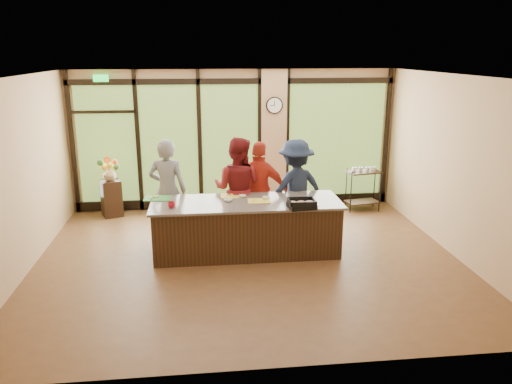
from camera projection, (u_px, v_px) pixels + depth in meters
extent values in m
plane|color=brown|center=(248.00, 259.00, 8.36)|extent=(7.00, 7.00, 0.00)
plane|color=silver|center=(247.00, 76.00, 7.54)|extent=(7.00, 7.00, 0.00)
plane|color=tan|center=(234.00, 140.00, 10.82)|extent=(7.00, 0.00, 7.00)
plane|color=tan|center=(19.00, 178.00, 7.57)|extent=(0.00, 6.00, 6.00)
plane|color=tan|center=(456.00, 167.00, 8.33)|extent=(0.00, 6.00, 6.00)
cube|color=tan|center=(274.00, 140.00, 10.85)|extent=(0.55, 0.12, 3.00)
cube|color=black|center=(234.00, 81.00, 10.43)|extent=(6.90, 0.08, 0.12)
cube|color=black|center=(235.00, 201.00, 11.15)|extent=(6.90, 0.08, 0.20)
cube|color=#19D83F|center=(101.00, 78.00, 10.07)|extent=(0.30, 0.04, 0.14)
cube|color=#3B5A1F|center=(107.00, 145.00, 10.51)|extent=(1.20, 0.02, 2.50)
cube|color=#3B5A1F|center=(169.00, 144.00, 10.65)|extent=(1.20, 0.02, 2.50)
cube|color=#3B5A1F|center=(230.00, 143.00, 10.79)|extent=(1.20, 0.02, 2.50)
cube|color=#3B5A1F|center=(336.00, 140.00, 11.04)|extent=(2.10, 0.02, 2.50)
cube|color=black|center=(72.00, 144.00, 10.40)|extent=(0.08, 0.08, 3.00)
cube|color=black|center=(138.00, 142.00, 10.55)|extent=(0.08, 0.08, 3.00)
cube|color=black|center=(200.00, 141.00, 10.69)|extent=(0.08, 0.08, 3.00)
cube|color=black|center=(260.00, 140.00, 10.83)|extent=(0.08, 0.08, 3.00)
cube|color=black|center=(287.00, 139.00, 10.89)|extent=(0.08, 0.08, 3.00)
cube|color=black|center=(386.00, 137.00, 11.14)|extent=(0.08, 0.08, 3.00)
cube|color=black|center=(246.00, 228.00, 8.53)|extent=(3.10, 1.00, 0.88)
cube|color=#70655D|center=(246.00, 203.00, 8.40)|extent=(3.20, 1.10, 0.04)
cylinder|color=black|center=(274.00, 105.00, 10.58)|extent=(0.36, 0.04, 0.36)
cylinder|color=white|center=(275.00, 105.00, 10.56)|extent=(0.31, 0.01, 0.31)
cube|color=black|center=(275.00, 103.00, 10.54)|extent=(0.01, 0.00, 0.11)
cube|color=black|center=(272.00, 105.00, 10.55)|extent=(0.09, 0.00, 0.01)
imported|color=slate|center=(168.00, 190.00, 9.02)|extent=(0.77, 0.59, 1.88)
imported|color=maroon|center=(238.00, 189.00, 9.03)|extent=(1.14, 1.04, 1.90)
imported|color=#B52E1B|center=(260.00, 190.00, 9.15)|extent=(1.14, 0.84, 1.80)
imported|color=#182135|center=(295.00, 189.00, 9.20)|extent=(1.33, 1.01, 1.83)
cube|color=black|center=(302.00, 206.00, 8.04)|extent=(0.47, 0.39, 0.08)
imported|color=silver|center=(299.00, 205.00, 8.09)|extent=(0.36, 0.36, 0.07)
cube|color=#328932|center=(157.00, 198.00, 8.56)|extent=(0.47, 0.37, 0.01)
cube|color=yellow|center=(232.00, 196.00, 8.71)|extent=(0.38, 0.29, 0.01)
cube|color=yellow|center=(259.00, 201.00, 8.41)|extent=(0.40, 0.31, 0.01)
imported|color=silver|center=(228.00, 200.00, 8.39)|extent=(0.18, 0.18, 0.05)
imported|color=silver|center=(266.00, 198.00, 8.53)|extent=(0.13, 0.13, 0.04)
imported|color=silver|center=(242.00, 196.00, 8.64)|extent=(0.16, 0.16, 0.03)
imported|color=#AD1120|center=(171.00, 205.00, 8.05)|extent=(0.15, 0.15, 0.10)
cube|color=black|center=(111.00, 198.00, 10.46)|extent=(0.50, 0.50, 0.76)
imported|color=#957651|center=(109.00, 174.00, 10.32)|extent=(0.36, 0.36, 0.28)
cube|color=black|center=(362.00, 202.00, 10.91)|extent=(0.76, 0.52, 0.03)
cube|color=black|center=(364.00, 172.00, 10.73)|extent=(0.76, 0.52, 0.03)
cylinder|color=black|center=(351.00, 193.00, 10.63)|extent=(0.02, 0.02, 0.90)
cylinder|color=black|center=(380.00, 192.00, 10.70)|extent=(0.02, 0.02, 0.90)
cylinder|color=black|center=(346.00, 188.00, 10.98)|extent=(0.02, 0.02, 0.90)
cylinder|color=black|center=(374.00, 187.00, 11.04)|extent=(0.02, 0.02, 0.90)
imported|color=silver|center=(354.00, 169.00, 10.69)|extent=(0.12, 0.12, 0.09)
imported|color=silver|center=(361.00, 169.00, 10.70)|extent=(0.12, 0.12, 0.09)
imported|color=silver|center=(368.00, 169.00, 10.72)|extent=(0.12, 0.12, 0.09)
imported|color=silver|center=(374.00, 169.00, 10.74)|extent=(0.12, 0.12, 0.09)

